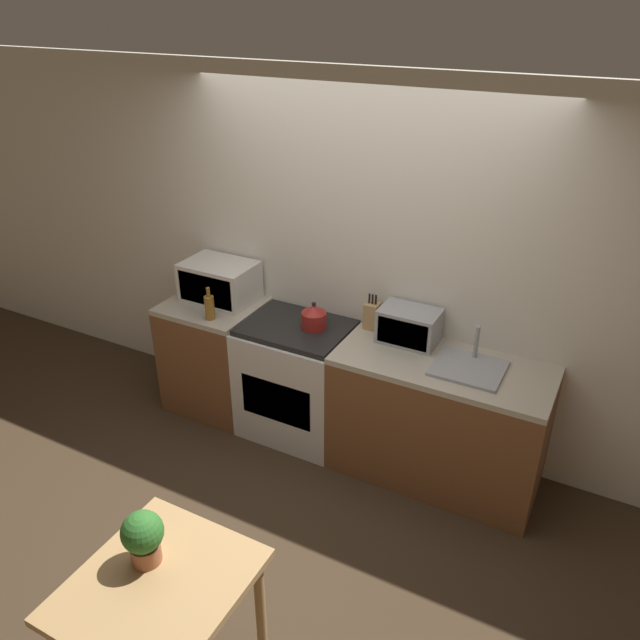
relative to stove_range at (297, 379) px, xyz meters
name	(u,v)px	position (x,y,z in m)	size (l,w,h in m)	color
ground_plane	(295,495)	(0.34, -0.64, -0.45)	(16.00, 16.00, 0.00)	#3D2D1E
wall_back	(362,265)	(0.34, 0.34, 0.85)	(10.00, 0.06, 2.60)	silver
counter_left_run	(216,355)	(-0.74, 0.00, 0.00)	(0.70, 0.62, 0.90)	brown
counter_right_run	(437,420)	(1.08, 0.00, 0.00)	(1.39, 0.62, 0.90)	brown
stove_range	(297,379)	(0.00, 0.00, 0.00)	(0.77, 0.62, 0.90)	silver
kettle	(314,317)	(0.13, 0.03, 0.54)	(0.18, 0.18, 0.20)	maroon
microwave	(219,281)	(-0.72, 0.10, 0.60)	(0.54, 0.38, 0.30)	silver
bottle	(210,307)	(-0.60, -0.20, 0.55)	(0.07, 0.07, 0.25)	olive
knife_block	(372,315)	(0.48, 0.22, 0.55)	(0.10, 0.10, 0.26)	tan
toaster_oven	(409,326)	(0.78, 0.16, 0.57)	(0.39, 0.26, 0.23)	#999BA0
sink_basin	(469,367)	(1.24, 0.01, 0.47)	(0.43, 0.38, 0.24)	#999BA0
dining_table	(160,601)	(0.50, -2.06, 0.21)	(0.70, 0.78, 0.77)	tan
potted_plant	(143,536)	(0.38, -1.99, 0.47)	(0.19, 0.19, 0.26)	#9E5B3D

